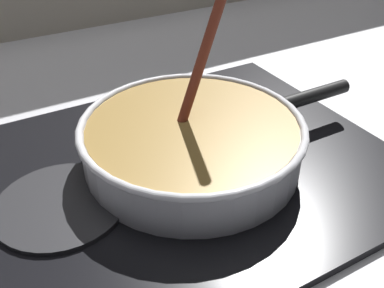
{
  "coord_description": "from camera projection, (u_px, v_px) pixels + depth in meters",
  "views": [
    {
      "loc": [
        -0.17,
        -0.3,
        0.38
      ],
      "look_at": [
        0.07,
        0.14,
        0.04
      ],
      "focal_mm": 41.14,
      "sensor_mm": 36.0,
      "label": 1
    }
  ],
  "objects": [
    {
      "name": "ground",
      "position": [
        196.0,
        263.0,
        0.51
      ],
      "size": [
        2.4,
        1.6,
        0.04
      ],
      "primitive_type": "cube",
      "color": "#B7B7BC"
    },
    {
      "name": "spare_burner",
      "position": [
        61.0,
        204.0,
        0.55
      ],
      "size": [
        0.16,
        0.16,
        0.01
      ],
      "primitive_type": "cylinder",
      "color": "#262628",
      "rests_on": "hob_plate"
    },
    {
      "name": "hob_plate",
      "position": [
        192.0,
        165.0,
        0.63
      ],
      "size": [
        0.56,
        0.48,
        0.01
      ],
      "primitive_type": "cube",
      "color": "black",
      "rests_on": "ground"
    },
    {
      "name": "cooking_pan",
      "position": [
        193.0,
        140.0,
        0.6
      ],
      "size": [
        0.44,
        0.31,
        0.31
      ],
      "color": "silver",
      "rests_on": "hob_plate"
    },
    {
      "name": "burner_ring",
      "position": [
        192.0,
        160.0,
        0.62
      ],
      "size": [
        0.2,
        0.2,
        0.01
      ],
      "primitive_type": "torus",
      "color": "#592D0C",
      "rests_on": "hob_plate"
    }
  ]
}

